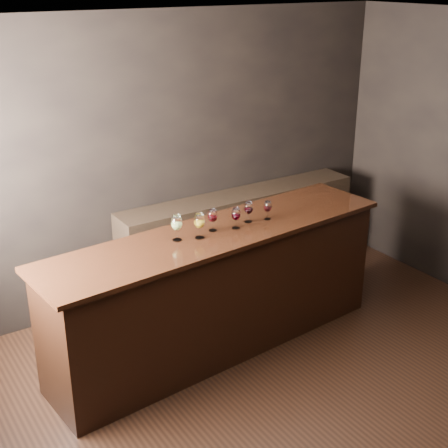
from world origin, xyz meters
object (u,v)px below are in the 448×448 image
bar_counter (219,293)px  glass_red_b (236,214)px  glass_red_a (213,216)px  glass_red_d (268,207)px  glass_amber (199,221)px  back_bar_shelf (240,237)px  glass_red_c (249,208)px  glass_white (177,223)px

bar_counter → glass_red_b: bearing=-15.0°
glass_red_a → glass_red_d: bearing=-4.3°
glass_amber → glass_red_d: 0.70m
back_bar_shelf → glass_red_d: 1.31m
glass_red_d → glass_red_c: bearing=168.3°
bar_counter → glass_amber: 0.75m
glass_red_b → bar_counter: bearing=170.0°
glass_white → glass_red_d: glass_white is taller
back_bar_shelf → glass_red_c: size_ratio=14.72×
glass_red_c → glass_red_d: (0.17, -0.04, -0.01)m
back_bar_shelf → glass_amber: (-1.10, -1.03, 0.77)m
bar_counter → glass_red_b: glass_red_b is taller
glass_white → glass_amber: bearing=-18.4°
bar_counter → glass_white: (-0.38, 0.02, 0.72)m
bar_counter → back_bar_shelf: bearing=42.9°
bar_counter → glass_red_a: 0.70m
glass_red_b → glass_red_d: size_ratio=1.08×
bar_counter → glass_amber: glass_amber is taller
back_bar_shelf → glass_red_c: bearing=-120.8°
glass_white → glass_red_b: (0.53, -0.05, -0.02)m
back_bar_shelf → glass_amber: bearing=-136.8°
bar_counter → glass_red_a: glass_red_a is taller
glass_red_b → glass_red_c: glass_red_c is taller
glass_red_a → glass_red_b: bearing=-18.2°
back_bar_shelf → glass_red_b: (-0.74, -1.02, 0.75)m
bar_counter → glass_amber: size_ratio=14.54×
glass_amber → glass_white: bearing=161.6°
back_bar_shelf → glass_red_a: (-0.93, -0.96, 0.75)m
back_bar_shelf → glass_red_c: glass_red_c is taller
glass_amber → glass_red_c: bearing=7.3°
glass_red_b → glass_red_c: size_ratio=0.99×
glass_red_c → glass_red_d: bearing=-11.7°
back_bar_shelf → glass_red_b: bearing=-125.9°
glass_amber → glass_red_a: glass_amber is taller
bar_counter → glass_red_d: (0.50, -0.01, 0.69)m
glass_red_a → back_bar_shelf: bearing=45.9°
glass_red_d → glass_white: bearing=178.2°
glass_red_a → glass_red_c: bearing=-0.6°
glass_red_a → glass_red_d: 0.53m
glass_white → glass_red_b: size_ratio=1.17×
glass_amber → glass_red_d: size_ratio=1.25×
bar_counter → glass_white: 0.81m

